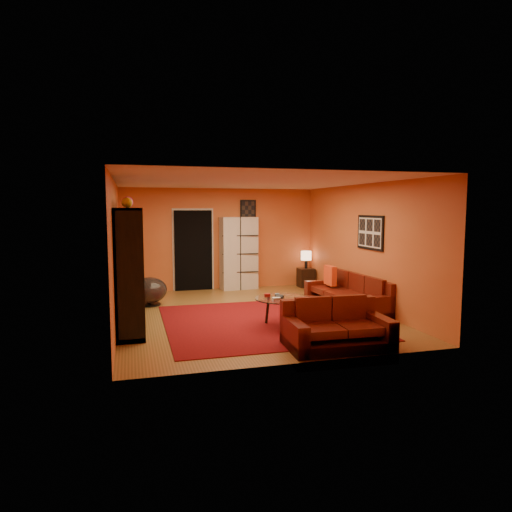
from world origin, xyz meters
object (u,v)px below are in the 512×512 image
object	(u,v)px
tv	(132,268)
table_lamp	(306,256)
bowl_chair	(149,290)
storage_cabinet	(239,253)
sofa	(351,296)
coffee_table	(283,301)
entertainment_unit	(129,265)
loveseat	(335,328)
side_table	(306,278)

from	to	relation	value
tv	table_lamp	xyz separation A→B (m)	(4.47, 2.53, -0.15)
bowl_chair	table_lamp	distance (m)	4.35
storage_cabinet	sofa	bearing A→B (deg)	-65.64
coffee_table	storage_cabinet	world-z (taller)	storage_cabinet
entertainment_unit	tv	distance (m)	0.12
loveseat	side_table	distance (m)	5.26
coffee_table	bowl_chair	distance (m)	3.27
loveseat	bowl_chair	xyz separation A→B (m)	(-2.60, 3.75, 0.04)
side_table	table_lamp	bearing A→B (deg)	-90.00
tv	table_lamp	distance (m)	5.15
sofa	bowl_chair	bearing A→B (deg)	155.88
sofa	storage_cabinet	size ratio (longest dim) A/B	1.22
entertainment_unit	table_lamp	world-z (taller)	entertainment_unit
sofa	loveseat	world-z (taller)	same
entertainment_unit	storage_cabinet	distance (m)	3.91
sofa	loveseat	size ratio (longest dim) A/B	1.45
loveseat	table_lamp	xyz separation A→B (m)	(1.53, 5.03, 0.54)
entertainment_unit	side_table	distance (m)	5.29
table_lamp	coffee_table	bearing A→B (deg)	-117.39
bowl_chair	table_lamp	size ratio (longest dim) A/B	1.64
coffee_table	table_lamp	bearing A→B (deg)	62.61
loveseat	storage_cabinet	xyz separation A→B (m)	(-0.27, 5.22, 0.65)
loveseat	coffee_table	world-z (taller)	loveseat
entertainment_unit	loveseat	size ratio (longest dim) A/B	1.91
tv	table_lamp	world-z (taller)	tv
storage_cabinet	bowl_chair	distance (m)	2.82
coffee_table	table_lamp	distance (m)	4.16
entertainment_unit	side_table	bearing A→B (deg)	30.04
bowl_chair	storage_cabinet	bearing A→B (deg)	32.11
entertainment_unit	side_table	world-z (taller)	entertainment_unit
sofa	storage_cabinet	bearing A→B (deg)	116.04
loveseat	coffee_table	size ratio (longest dim) A/B	1.58
sofa	side_table	world-z (taller)	sofa
tv	side_table	size ratio (longest dim) A/B	1.80
storage_cabinet	coffee_table	bearing A→B (deg)	-96.82
sofa	coffee_table	xyz separation A→B (m)	(-1.79, -0.89, 0.17)
bowl_chair	tv	bearing A→B (deg)	-105.45
sofa	bowl_chair	size ratio (longest dim) A/B	3.02
tv	storage_cabinet	xyz separation A→B (m)	(2.68, 2.72, -0.04)
tv	bowl_chair	distance (m)	1.46
table_lamp	sofa	bearing A→B (deg)	-92.30
tv	table_lamp	bearing A→B (deg)	-60.47
tv	side_table	xyz separation A→B (m)	(4.47, 2.53, -0.73)
storage_cabinet	side_table	distance (m)	1.93
entertainment_unit	loveseat	bearing A→B (deg)	-38.84
coffee_table	tv	bearing A→B (deg)	156.02
tv	coffee_table	bearing A→B (deg)	-113.98
entertainment_unit	coffee_table	distance (m)	2.89
entertainment_unit	table_lamp	distance (m)	5.23
storage_cabinet	tv	bearing A→B (deg)	-139.78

